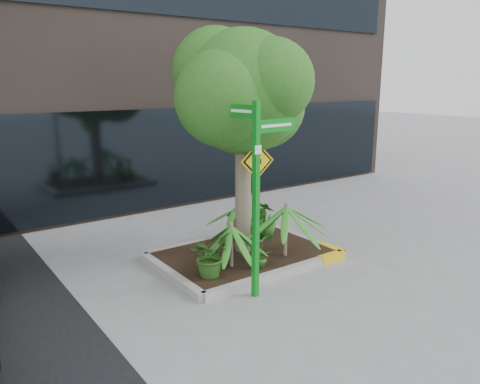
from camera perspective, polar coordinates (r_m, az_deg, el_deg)
ground at (r=8.90m, az=0.54°, el=-9.02°), size 80.00×80.00×0.00m
planter at (r=9.20m, az=0.69°, el=-7.59°), size 3.35×2.36×0.15m
tree at (r=8.69m, az=0.32°, el=12.08°), size 2.92×2.59×4.37m
palm_front at (r=8.76m, az=5.66°, el=-1.82°), size 1.15×1.15×1.28m
palm_left at (r=8.25m, az=-1.08°, el=-4.16°), size 0.91×0.91×1.01m
palm_back at (r=9.91m, az=-0.65°, el=-2.18°), size 0.71×0.71×0.79m
shrub_a at (r=7.99m, az=-3.72°, el=-7.69°), size 0.89×0.89×0.75m
shrub_b at (r=9.94m, az=3.17°, el=-3.34°), size 0.48×0.48×0.77m
shrub_c at (r=8.33m, az=2.62°, el=-7.18°), size 0.39×0.39×0.63m
shrub_d at (r=9.80m, az=2.12°, el=-3.74°), size 0.52×0.52×0.71m
street_sign_post at (r=7.22m, az=1.97°, el=1.65°), size 0.96×0.91×3.11m
cattle_sign at (r=8.48m, az=2.06°, el=1.34°), size 0.67×0.20×2.18m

